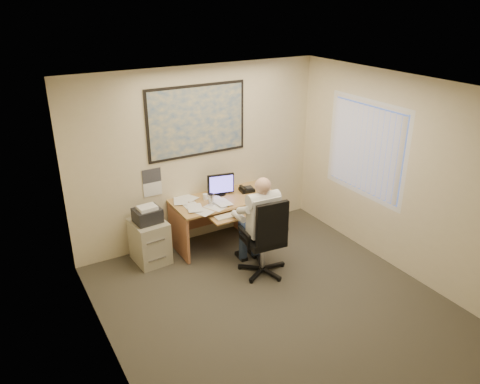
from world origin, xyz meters
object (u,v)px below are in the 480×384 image
desk (243,211)px  filing_cabinet (149,238)px  person (262,226)px  office_chair (265,252)px

desk → filing_cabinet: desk is taller
filing_cabinet → person: size_ratio=0.63×
filing_cabinet → office_chair: size_ratio=0.76×
desk → person: 1.09m
office_chair → person: (-0.01, 0.08, 0.37)m
desk → filing_cabinet: bearing=179.1°
desk → office_chair: bearing=-104.5°
filing_cabinet → desk: bearing=-5.2°
filing_cabinet → person: 1.66m
office_chair → desk: bearing=81.1°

